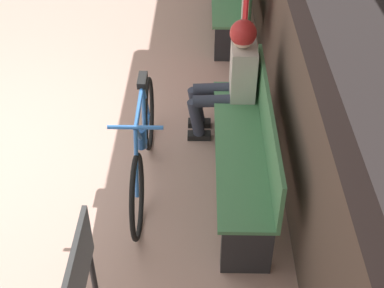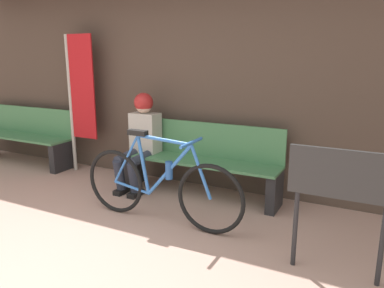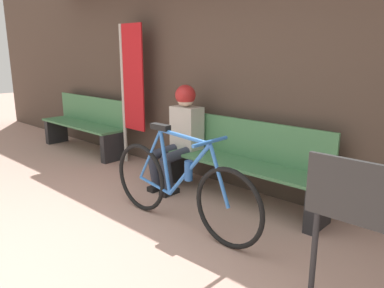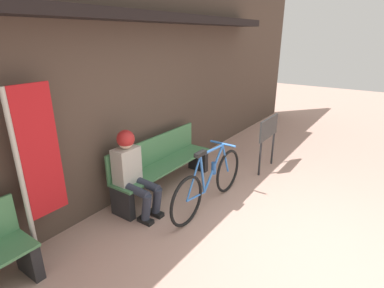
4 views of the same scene
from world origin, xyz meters
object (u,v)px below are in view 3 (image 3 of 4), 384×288
Objects in this scene: person_seated at (181,130)px; banner_pole at (130,83)px; park_bench_near at (240,163)px; park_bench_far at (84,126)px; signboard at (373,211)px; bicycle at (180,187)px.

banner_pole is at bearing 171.15° from person_seated.
park_bench_far is at bearing -179.96° from park_bench_near.
park_bench_far is at bearing -176.83° from banner_pole.
signboard is (1.60, -1.04, 0.30)m from park_bench_near.
banner_pole is 1.94× the size of signboard.
park_bench_far is (-2.95, -0.00, -0.01)m from park_bench_near.
person_seated is 0.67× the size of park_bench_far.
park_bench_near is 1.97m from banner_pole.
park_bench_near is 0.79m from person_seated.
bicycle is at bearing -16.22° from park_bench_far.
signboard reaches higher than park_bench_far.
park_bench_far is 0.93× the size of banner_pole.
person_seated is at bearing 158.34° from signboard.
person_seated is 1.20m from banner_pole.
park_bench_far is at bearing 167.14° from signboard.
park_bench_near is 2.95m from park_bench_far.
person_seated is 0.62× the size of banner_pole.
park_bench_near is 1.63× the size of person_seated.
park_bench_near is 0.86m from bicycle.
person_seated reaches higher than park_bench_near.
person_seated reaches higher than park_bench_far.
park_bench_far is (-2.93, 0.85, 0.02)m from bicycle.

